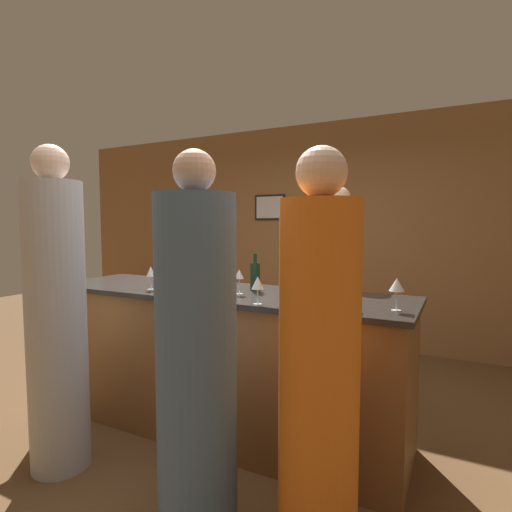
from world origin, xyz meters
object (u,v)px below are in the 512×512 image
at_px(guest_2, 197,359).
at_px(guest_1, 56,320).
at_px(bartender, 336,304).
at_px(wine_bottle_1, 328,288).
at_px(guest_0, 319,372).
at_px(wine_bottle_0, 255,276).
at_px(ice_bucket, 170,271).

bearing_deg(guest_2, guest_1, 178.43).
distance_m(bartender, wine_bottle_1, 1.12).
xyz_separation_m(guest_1, wine_bottle_1, (1.52, 0.62, 0.22)).
distance_m(guest_0, guest_1, 1.65).
xyz_separation_m(bartender, wine_bottle_0, (-0.40, -0.70, 0.30)).
bearing_deg(wine_bottle_0, guest_2, -78.99).
bearing_deg(guest_0, bartender, 103.22).
bearing_deg(guest_0, guest_2, -169.28).
bearing_deg(guest_2, wine_bottle_1, 54.96).
bearing_deg(ice_bucket, bartender, 32.88).
relative_size(guest_0, guest_1, 0.93).
relative_size(guest_1, wine_bottle_1, 6.75).
relative_size(bartender, wine_bottle_0, 6.91).
xyz_separation_m(bartender, wine_bottle_1, (0.25, -1.05, 0.31)).
xyz_separation_m(guest_1, ice_bucket, (0.12, 0.93, 0.21)).
xyz_separation_m(guest_0, wine_bottle_1, (-0.13, 0.54, 0.29)).
distance_m(bartender, guest_2, 1.71).
bearing_deg(wine_bottle_1, guest_0, -76.56).
relative_size(guest_2, ice_bucket, 9.00).
height_order(guest_0, guest_2, guest_2).
height_order(guest_0, wine_bottle_1, guest_0).
relative_size(wine_bottle_1, ice_bucket, 1.42).
bearing_deg(ice_bucket, guest_0, -29.10).
bearing_deg(guest_2, guest_0, 10.72).
xyz_separation_m(bartender, guest_1, (-1.27, -1.67, 0.08)).
bearing_deg(guest_2, wine_bottle_0, 101.01).
bearing_deg(guest_1, ice_bucket, 82.54).
xyz_separation_m(guest_2, wine_bottle_1, (0.45, 0.65, 0.29)).
height_order(guest_0, wine_bottle_0, guest_0).
bearing_deg(guest_0, wine_bottle_1, 103.44).
distance_m(guest_0, ice_bucket, 1.77).
relative_size(bartender, wine_bottle_1, 6.22).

